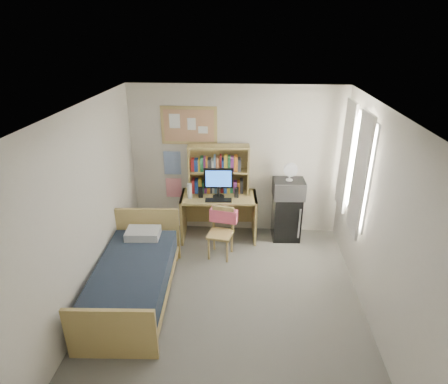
# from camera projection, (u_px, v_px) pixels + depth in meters

# --- Properties ---
(floor) EXTENTS (3.60, 4.20, 0.02)m
(floor) POSITION_uv_depth(u_px,v_px,m) (228.00, 305.00, 5.05)
(floor) COLOR slate
(floor) RESTS_ON ground
(ceiling) EXTENTS (3.60, 4.20, 0.02)m
(ceiling) POSITION_uv_depth(u_px,v_px,m) (229.00, 112.00, 3.99)
(ceiling) COLOR silver
(ceiling) RESTS_ON wall_back
(wall_back) EXTENTS (3.60, 0.04, 2.60)m
(wall_back) POSITION_uv_depth(u_px,v_px,m) (235.00, 162.00, 6.43)
(wall_back) COLOR silver
(wall_back) RESTS_ON floor
(wall_front) EXTENTS (3.60, 0.04, 2.60)m
(wall_front) POSITION_uv_depth(u_px,v_px,m) (210.00, 362.00, 2.61)
(wall_front) COLOR silver
(wall_front) RESTS_ON floor
(wall_left) EXTENTS (0.04, 4.20, 2.60)m
(wall_left) POSITION_uv_depth(u_px,v_px,m) (83.00, 214.00, 4.64)
(wall_left) COLOR silver
(wall_left) RESTS_ON floor
(wall_right) EXTENTS (0.04, 4.20, 2.60)m
(wall_right) POSITION_uv_depth(u_px,v_px,m) (380.00, 224.00, 4.40)
(wall_right) COLOR silver
(wall_right) RESTS_ON floor
(window_unit) EXTENTS (0.10, 1.40, 1.70)m
(window_unit) POSITION_uv_depth(u_px,v_px,m) (354.00, 165.00, 5.38)
(window_unit) COLOR white
(window_unit) RESTS_ON wall_right
(curtain_left) EXTENTS (0.04, 0.55, 1.70)m
(curtain_left) POSITION_uv_depth(u_px,v_px,m) (360.00, 176.00, 5.02)
(curtain_left) COLOR white
(curtain_left) RESTS_ON wall_right
(curtain_right) EXTENTS (0.04, 0.55, 1.70)m
(curtain_right) POSITION_uv_depth(u_px,v_px,m) (346.00, 157.00, 5.74)
(curtain_right) COLOR white
(curtain_right) RESTS_ON wall_right
(bulletin_board) EXTENTS (0.94, 0.03, 0.64)m
(bulletin_board) POSITION_uv_depth(u_px,v_px,m) (189.00, 126.00, 6.21)
(bulletin_board) COLOR tan
(bulletin_board) RESTS_ON wall_back
(poster_wave) EXTENTS (0.30, 0.01, 0.42)m
(poster_wave) POSITION_uv_depth(u_px,v_px,m) (172.00, 163.00, 6.51)
(poster_wave) COLOR #2955A6
(poster_wave) RESTS_ON wall_back
(poster_japan) EXTENTS (0.28, 0.01, 0.36)m
(poster_japan) POSITION_uv_depth(u_px,v_px,m) (174.00, 188.00, 6.71)
(poster_japan) COLOR #E92940
(poster_japan) RESTS_ON wall_back
(desk) EXTENTS (1.32, 0.72, 0.80)m
(desk) POSITION_uv_depth(u_px,v_px,m) (219.00, 217.00, 6.51)
(desk) COLOR tan
(desk) RESTS_ON floor
(desk_chair) EXTENTS (0.48, 0.48, 0.82)m
(desk_chair) POSITION_uv_depth(u_px,v_px,m) (220.00, 234.00, 5.95)
(desk_chair) COLOR tan
(desk_chair) RESTS_ON floor
(mini_fridge) EXTENTS (0.49, 0.49, 0.79)m
(mini_fridge) POSITION_uv_depth(u_px,v_px,m) (286.00, 217.00, 6.51)
(mini_fridge) COLOR black
(mini_fridge) RESTS_ON floor
(bed) EXTENTS (1.08, 2.00, 0.54)m
(bed) POSITION_uv_depth(u_px,v_px,m) (133.00, 283.00, 5.05)
(bed) COLOR #1B2431
(bed) RESTS_ON floor
(hutch) EXTENTS (1.03, 0.32, 0.83)m
(hutch) POSITION_uv_depth(u_px,v_px,m) (219.00, 169.00, 6.31)
(hutch) COLOR tan
(hutch) RESTS_ON desk
(monitor) EXTENTS (0.48, 0.07, 0.51)m
(monitor) POSITION_uv_depth(u_px,v_px,m) (219.00, 183.00, 6.18)
(monitor) COLOR black
(monitor) RESTS_ON desk
(keyboard) EXTENTS (0.44, 0.17, 0.02)m
(keyboard) POSITION_uv_depth(u_px,v_px,m) (218.00, 200.00, 6.16)
(keyboard) COLOR black
(keyboard) RESTS_ON desk
(speaker_left) EXTENTS (0.08, 0.08, 0.18)m
(speaker_left) POSITION_uv_depth(u_px,v_px,m) (201.00, 192.00, 6.25)
(speaker_left) COLOR black
(speaker_left) RESTS_ON desk
(speaker_right) EXTENTS (0.07, 0.07, 0.17)m
(speaker_right) POSITION_uv_depth(u_px,v_px,m) (236.00, 193.00, 6.25)
(speaker_right) COLOR black
(speaker_right) RESTS_ON desk
(water_bottle) EXTENTS (0.08, 0.08, 0.26)m
(water_bottle) POSITION_uv_depth(u_px,v_px,m) (190.00, 191.00, 6.20)
(water_bottle) COLOR silver
(water_bottle) RESTS_ON desk
(hoodie) EXTENTS (0.47, 0.22, 0.21)m
(hoodie) POSITION_uv_depth(u_px,v_px,m) (224.00, 216.00, 6.04)
(hoodie) COLOR #FF617F
(hoodie) RESTS_ON desk_chair
(microwave) EXTENTS (0.54, 0.42, 0.30)m
(microwave) POSITION_uv_depth(u_px,v_px,m) (289.00, 189.00, 6.27)
(microwave) COLOR #BABABE
(microwave) RESTS_ON mini_fridge
(desk_fan) EXTENTS (0.24, 0.24, 0.28)m
(desk_fan) POSITION_uv_depth(u_px,v_px,m) (290.00, 172.00, 6.15)
(desk_fan) COLOR silver
(desk_fan) RESTS_ON microwave
(pillow) EXTENTS (0.51, 0.37, 0.12)m
(pillow) POSITION_uv_depth(u_px,v_px,m) (143.00, 233.00, 5.60)
(pillow) COLOR silver
(pillow) RESTS_ON bed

